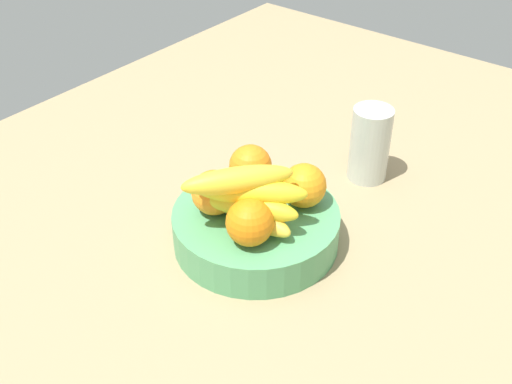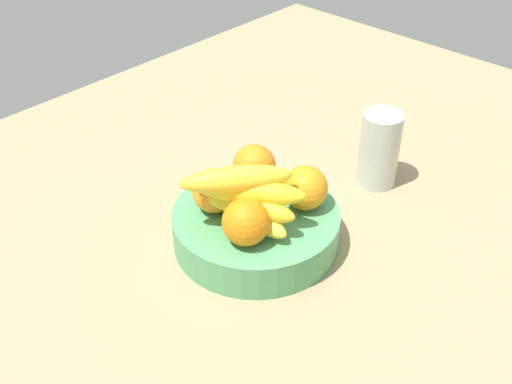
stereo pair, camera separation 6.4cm
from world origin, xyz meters
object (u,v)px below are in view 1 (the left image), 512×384
at_px(banana_bunch, 245,197).
at_px(orange_center, 250,222).
at_px(fruit_bowl, 256,227).
at_px(orange_front_left, 250,166).
at_px(orange_front_right, 214,193).
at_px(thermos_tumbler, 370,144).
at_px(orange_back_left, 304,186).

bearing_deg(banana_bunch, orange_center, 48.79).
relative_size(fruit_bowl, banana_bunch, 1.53).
distance_m(fruit_bowl, orange_center, 0.10).
xyz_separation_m(orange_front_left, orange_front_right, (0.09, 0.00, 0.00)).
distance_m(orange_front_right, orange_center, 0.09).
bearing_deg(orange_front_right, orange_front_left, -178.37).
height_order(fruit_bowl, banana_bunch, banana_bunch).
bearing_deg(fruit_bowl, banana_bunch, 9.49).
bearing_deg(orange_front_right, orange_center, 75.41).
height_order(orange_center, banana_bunch, banana_bunch).
bearing_deg(orange_front_left, banana_bunch, 34.51).
bearing_deg(orange_front_left, orange_center, 38.40).
bearing_deg(orange_center, thermos_tumbler, 178.59).
bearing_deg(thermos_tumbler, orange_back_left, 0.14).
distance_m(orange_front_left, banana_bunch, 0.11).
distance_m(orange_front_right, orange_back_left, 0.14).
relative_size(fruit_bowl, orange_back_left, 3.74).
height_order(orange_center, orange_back_left, same).
distance_m(orange_back_left, thermos_tumbler, 0.21).
bearing_deg(fruit_bowl, thermos_tumbler, 170.79).
height_order(orange_back_left, thermos_tumbler, thermos_tumbler).
xyz_separation_m(fruit_bowl, orange_front_left, (-0.06, -0.06, 0.07)).
relative_size(orange_front_right, thermos_tumbler, 0.51).
xyz_separation_m(orange_front_right, banana_bunch, (-0.00, 0.06, 0.02)).
height_order(orange_front_right, orange_center, same).
xyz_separation_m(orange_front_right, orange_back_left, (-0.10, 0.10, 0.00)).
relative_size(orange_center, banana_bunch, 0.41).
relative_size(orange_front_left, banana_bunch, 0.41).
distance_m(fruit_bowl, banana_bunch, 0.09).
bearing_deg(orange_front_right, fruit_bowl, 124.94).
relative_size(fruit_bowl, orange_front_right, 3.74).
distance_m(fruit_bowl, orange_back_left, 0.10).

